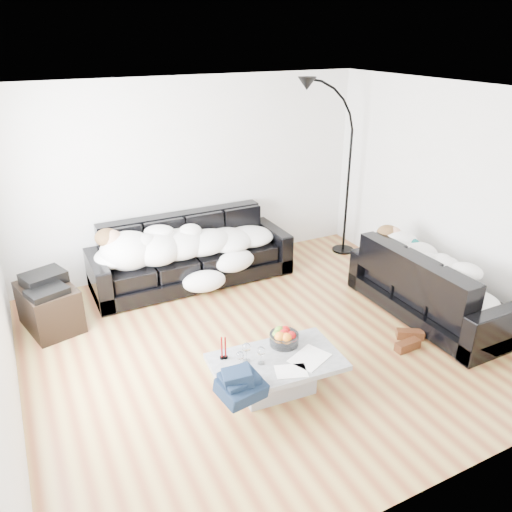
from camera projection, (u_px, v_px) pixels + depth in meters
name	position (u px, v px, depth m)	size (l,w,h in m)	color
ground	(268.00, 341.00, 5.48)	(5.00, 5.00, 0.00)	brown
wall_back	(191.00, 176.00, 6.77)	(5.00, 0.02, 2.60)	silver
wall_right	(453.00, 196.00, 5.97)	(0.02, 4.50, 2.60)	silver
ceiling	(271.00, 94.00, 4.40)	(5.00, 5.00, 0.00)	white
sofa_back	(191.00, 251.00, 6.62)	(2.63, 0.91, 0.86)	black
sofa_right	(432.00, 284.00, 5.83)	(2.02, 0.86, 0.82)	black
sleeper_back	(192.00, 238.00, 6.49)	(2.22, 0.77, 0.44)	silver
sleeper_right	(435.00, 266.00, 5.73)	(1.73, 0.73, 0.42)	silver
teal_cushion	(395.00, 242.00, 6.18)	(0.36, 0.30, 0.20)	#0D615B
coffee_table	(276.00, 375.00, 4.66)	(1.20, 0.70, 0.35)	#939699
fruit_bowl	(284.00, 336.00, 4.78)	(0.28, 0.28, 0.18)	white
wine_glass_a	(246.00, 352.00, 4.53)	(0.08, 0.08, 0.19)	white
wine_glass_b	(240.00, 360.00, 4.44)	(0.07, 0.07, 0.16)	white
wine_glass_c	(261.00, 355.00, 4.49)	(0.07, 0.07, 0.17)	white
candle_left	(222.00, 348.00, 4.55)	(0.04, 0.04, 0.23)	maroon
candle_right	(225.00, 348.00, 4.56)	(0.04, 0.04, 0.23)	maroon
newspaper_a	(310.00, 358.00, 4.60)	(0.35, 0.27, 0.01)	silver
newspaper_b	(291.00, 371.00, 4.42)	(0.28, 0.20, 0.01)	silver
navy_jacket	(237.00, 375.00, 4.09)	(0.39, 0.33, 0.20)	black
shoes	(409.00, 340.00, 5.39)	(0.49, 0.36, 0.11)	#472311
av_cabinet	(50.00, 307.00, 5.63)	(0.51, 0.75, 0.51)	black
stereo	(45.00, 282.00, 5.50)	(0.44, 0.34, 0.13)	black
floor_lamp	(348.00, 179.00, 7.25)	(0.82, 0.33, 2.26)	black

